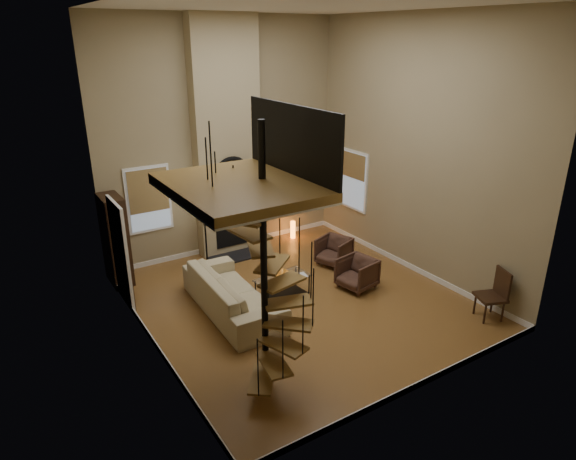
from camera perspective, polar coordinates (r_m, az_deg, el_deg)
ground at (r=10.26m, az=1.21°, el=-8.02°), size 6.00×6.50×0.01m
back_wall at (r=12.00m, az=-7.41°, el=10.23°), size 6.00×0.02×5.50m
front_wall at (r=6.88m, az=16.48°, el=1.14°), size 6.00×0.02×5.50m
left_wall at (r=8.02m, az=-16.86°, el=3.95°), size 0.02×6.50×5.50m
right_wall at (r=11.13m, az=14.47°, el=8.88°), size 0.02×6.50×5.50m
ceiling at (r=8.96m, az=1.50°, el=24.34°), size 6.00×6.50×0.01m
baseboard_back at (r=12.78m, az=-6.83°, el=-1.69°), size 6.00×0.02×0.12m
baseboard_front at (r=8.18m, az=14.40°, el=-16.82°), size 6.00×0.02×0.12m
baseboard_left at (r=9.16m, az=-14.98°, el=-12.31°), size 0.02×6.50×0.12m
baseboard_right at (r=11.97m, az=13.27°, el=-3.79°), size 0.02×6.50×0.12m
chimney_breast at (r=11.84m, az=-7.01°, el=10.09°), size 1.60×0.38×5.50m
hearth at (r=12.24m, az=-5.45°, el=-2.90°), size 1.50×0.60×0.04m
firebox at (r=12.28m, az=-6.15°, el=-0.17°), size 0.95×0.02×0.72m
mantel at (r=12.00m, az=-6.09°, el=2.38°), size 1.70×0.18×0.06m
mirror_frame at (r=11.82m, az=-6.37°, el=6.13°), size 0.94×0.10×0.94m
mirror_disc at (r=11.83m, az=-6.39°, el=6.14°), size 0.80×0.01×0.80m
vase_left at (r=11.77m, az=-8.60°, el=2.66°), size 0.24×0.24×0.25m
vase_right at (r=12.26m, az=-3.69°, el=3.52°), size 0.20×0.20×0.21m
window_back at (r=11.60m, az=-15.60°, el=3.48°), size 1.02×0.06×1.52m
window_right at (r=12.79m, az=7.48°, el=5.74°), size 0.06×1.02×1.52m
entry_door at (r=10.26m, az=-18.47°, el=-2.63°), size 0.10×1.05×2.16m
loft at (r=6.60m, az=-4.82°, el=5.54°), size 1.70×2.20×1.09m
spiral_stair at (r=7.25m, az=-2.66°, el=-5.24°), size 1.47×1.47×4.06m
hutch at (r=11.26m, az=-19.10°, el=-1.11°), size 0.41×0.88×1.97m
sofa at (r=9.76m, az=-6.47°, el=-7.12°), size 1.15×2.74×0.79m
armchair_near at (r=11.71m, az=5.41°, el=-2.28°), size 0.90×0.89×0.64m
armchair_far at (r=10.70m, az=8.10°, el=-4.78°), size 0.83×0.81×0.65m
coffee_table at (r=10.23m, az=-0.62°, el=-6.27°), size 1.16×0.66×0.43m
bowl at (r=10.17m, az=-0.77°, el=-5.09°), size 0.34×0.34×0.09m
book at (r=10.21m, az=1.50°, el=-5.22°), size 0.22×0.27×0.02m
floor_lamp at (r=11.03m, az=-9.54°, el=1.93°), size 0.38×0.38×1.70m
accent_lamp at (r=13.15m, az=0.56°, el=0.04°), size 0.13×0.13×0.46m
side_chair at (r=10.19m, az=22.56°, el=-6.62°), size 0.63×0.63×1.01m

